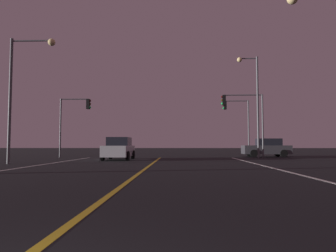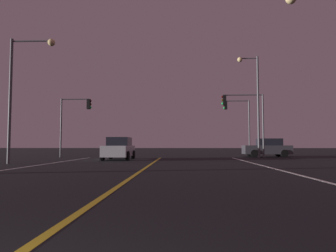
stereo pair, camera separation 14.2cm
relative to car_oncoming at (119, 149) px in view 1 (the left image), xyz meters
The scene contains 10 objects.
lane_edge_right 15.38m from the car_oncoming, 53.51° to the right, with size 0.16×31.72×0.01m, color silver.
lane_center_divider 12.72m from the car_oncoming, 76.61° to the right, with size 0.16×31.72×0.01m, color gold.
car_oncoming is the anchor object (origin of this frame).
car_crossing_side 14.15m from the car_oncoming, 25.24° to the left, with size 4.30×2.02×1.70m.
traffic_light_near_right 11.46m from the car_oncoming, 21.50° to the left, with size 3.69×0.36×5.57m.
traffic_light_near_left 6.94m from the car_oncoming, 139.70° to the left, with size 2.81×0.36×5.27m.
traffic_light_far_right 14.72m from the car_oncoming, 41.68° to the left, with size 2.77×0.36×5.81m.
street_lamp_right_near 16.01m from the car_oncoming, 46.11° to the right, with size 2.63×0.44×7.25m.
street_lamp_left_mid 8.30m from the car_oncoming, 132.30° to the right, with size 2.75×0.44×7.55m.
street_lamp_right_far 12.54m from the car_oncoming, 18.07° to the left, with size 1.84×0.44×8.84m.
Camera 1 is at (1.56, -1.35, 1.15)m, focal length 33.37 mm.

